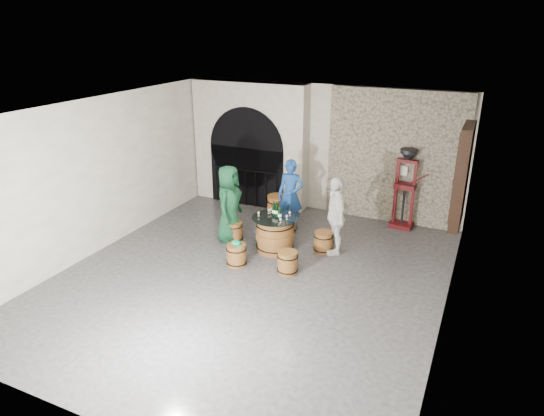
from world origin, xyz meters
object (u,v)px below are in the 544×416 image
at_px(barrel_stool_right, 323,242).
at_px(barrel_table, 275,234).
at_px(barrel_stool_far, 288,223).
at_px(person_green, 229,204).
at_px(wine_bottle_center, 280,214).
at_px(barrel_stool_near_right, 288,262).
at_px(wine_bottle_left, 274,210).
at_px(barrel_stool_near_left, 237,255).
at_px(barrel_stool_left, 234,231).
at_px(wine_bottle_right, 276,211).
at_px(person_white, 336,216).
at_px(side_barrel, 277,209).
at_px(person_blue, 290,195).
at_px(corking_press, 406,183).

bearing_deg(barrel_stool_right, barrel_table, -159.37).
height_order(barrel_table, barrel_stool_far, barrel_table).
distance_m(person_green, wine_bottle_center, 1.28).
height_order(barrel_stool_near_right, wine_bottle_left, wine_bottle_left).
bearing_deg(barrel_stool_near_left, barrel_stool_near_right, 7.34).
bearing_deg(barrel_stool_right, person_green, -171.70).
xyz_separation_m(barrel_stool_left, wine_bottle_left, (0.98, 0.02, 0.67)).
distance_m(barrel_table, wine_bottle_center, 0.54).
bearing_deg(wine_bottle_right, barrel_stool_far, 98.23).
xyz_separation_m(barrel_stool_far, person_white, (1.31, -0.58, 0.61)).
bearing_deg(barrel_stool_near_left, side_barrel, 93.86).
bearing_deg(person_blue, person_white, -34.42).
height_order(barrel_stool_near_right, person_green, person_green).
bearing_deg(wine_bottle_center, person_blue, 103.03).
bearing_deg(barrel_stool_near_right, person_white, 66.71).
relative_size(barrel_stool_far, side_barrel, 0.65).
relative_size(barrel_stool_far, barrel_stool_right, 1.00).
relative_size(barrel_stool_left, barrel_stool_near_right, 1.00).
bearing_deg(barrel_table, wine_bottle_right, 82.88).
relative_size(barrel_stool_left, barrel_stool_far, 1.00).
bearing_deg(barrel_stool_left, wine_bottle_center, -6.14).
relative_size(barrel_table, wine_bottle_center, 3.03).
bearing_deg(person_white, wine_bottle_right, -102.58).
relative_size(barrel_stool_left, barrel_stool_near_left, 1.00).
bearing_deg(person_white, barrel_stool_left, -110.67).
distance_m(barrel_stool_right, side_barrel, 1.86).
bearing_deg(barrel_stool_far, person_green, -135.89).
distance_m(person_blue, wine_bottle_right, 1.17).
xyz_separation_m(barrel_stool_right, person_blue, (-1.12, 0.85, 0.61)).
xyz_separation_m(barrel_stool_far, side_barrel, (-0.44, 0.38, 0.12)).
relative_size(barrel_stool_far, wine_bottle_center, 1.39).
distance_m(person_blue, side_barrel, 0.67).
bearing_deg(barrel_stool_left, side_barrel, 71.30).
distance_m(barrel_stool_far, barrel_stool_right, 1.28).
bearing_deg(person_green, wine_bottle_center, -102.81).
xyz_separation_m(barrel_stool_near_right, side_barrel, (-1.21, 2.22, 0.12)).
height_order(barrel_stool_near_right, wine_bottle_center, wine_bottle_center).
distance_m(barrel_stool_near_left, corking_press, 4.37).
distance_m(person_white, side_barrel, 2.06).
bearing_deg(person_blue, barrel_stool_right, -41.60).
bearing_deg(corking_press, barrel_stool_near_right, -111.69).
bearing_deg(corking_press, person_blue, -148.76).
height_order(person_green, corking_press, corking_press).
bearing_deg(person_green, barrel_stool_right, -88.61).
relative_size(barrel_stool_near_right, wine_bottle_center, 1.39).
relative_size(barrel_stool_near_left, wine_bottle_left, 1.39).
bearing_deg(wine_bottle_left, barrel_stool_right, 15.75).
bearing_deg(barrel_table, side_barrel, 112.13).
bearing_deg(barrel_table, person_white, 20.63).
bearing_deg(barrel_table, barrel_stool_left, 177.05).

